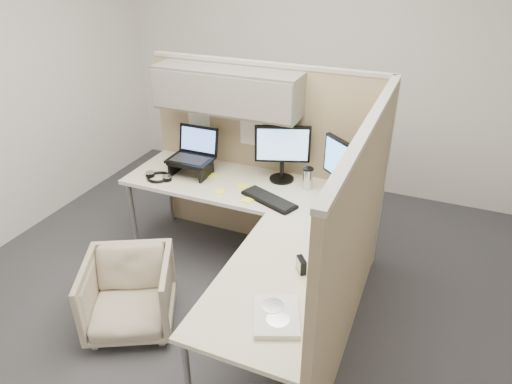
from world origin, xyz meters
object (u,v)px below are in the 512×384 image
at_px(monitor_left, 282,149).
at_px(keyboard, 269,200).
at_px(office_chair, 129,291).
at_px(desk, 253,220).

xyz_separation_m(monitor_left, keyboard, (0.03, -0.37, -0.26)).
distance_m(office_chair, keyboard, 1.20).
relative_size(desk, monitor_left, 4.29).
relative_size(desk, keyboard, 4.38).
height_order(desk, keyboard, keyboard).
distance_m(office_chair, monitor_left, 1.57).
xyz_separation_m(office_chair, keyboard, (0.71, 0.86, 0.44)).
bearing_deg(desk, office_chair, -137.10).
bearing_deg(office_chair, desk, 15.64).
height_order(desk, office_chair, desk).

